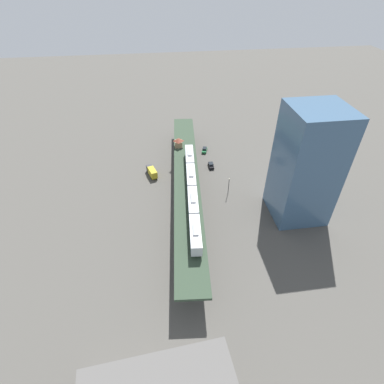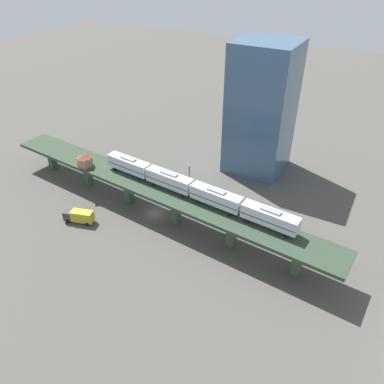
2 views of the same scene
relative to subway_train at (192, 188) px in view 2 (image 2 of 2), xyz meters
name	(u,v)px [view 2 (image 2 of 2)]	position (x,y,z in m)	size (l,w,h in m)	color
ground_plane	(155,213)	(0.49, -10.24, -10.42)	(400.00, 400.00, 0.00)	#4C4944
elevated_viaduct	(153,190)	(0.47, -10.42, -3.66)	(16.59, 92.38, 7.88)	#2C3D2C
subway_train	(192,188)	(0.00, 0.00, 0.00)	(7.26, 49.85, 4.45)	silver
signal_hut	(85,160)	(1.03, -31.03, -0.74)	(3.50, 3.50, 3.40)	#8C7251
street_car_black	(131,172)	(-11.33, -26.62, -9.48)	(1.96, 4.41, 1.89)	black
street_car_green	(97,163)	(-10.82, -38.93, -9.48)	(3.08, 4.74, 1.89)	#1E6638
delivery_truck	(79,216)	(12.26, -24.10, -8.66)	(4.23, 7.54, 3.20)	#333338
street_lamp	(189,174)	(-14.10, -8.69, -6.31)	(0.44, 0.44, 6.94)	black
office_tower	(261,109)	(-33.66, 3.09, 7.58)	(16.00, 16.00, 36.00)	#3D5B7A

